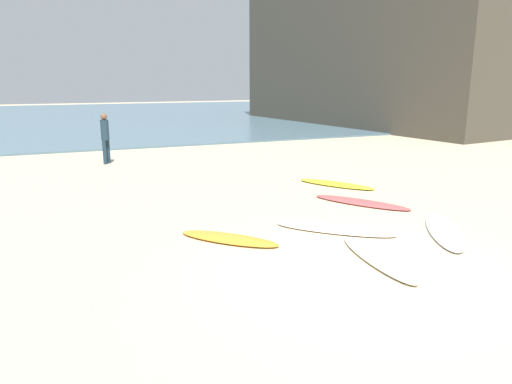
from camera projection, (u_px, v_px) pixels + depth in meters
ground_plane at (367, 271)px, 7.40m from camera, size 120.00×120.00×0.00m
ocean_water at (112, 116)px, 38.80m from camera, size 120.00×40.00×0.08m
coastal_headland at (438, 54)px, 34.09m from camera, size 22.43×22.64×9.57m
surfboard_0 at (377, 258)px, 7.83m from camera, size 0.78×2.28×0.09m
surfboard_1 at (444, 231)px, 9.23m from camera, size 1.87×2.36×0.08m
surfboard_2 at (335, 229)px, 9.36m from camera, size 2.13×2.06×0.07m
surfboard_3 at (229, 238)px, 8.80m from camera, size 1.77×1.85×0.08m
surfboard_4 at (336, 184)px, 13.37m from camera, size 1.69×2.26×0.09m
surfboard_5 at (361, 202)px, 11.41m from camera, size 1.78×2.37×0.07m
beachgoer_far at (105, 136)px, 16.66m from camera, size 0.39×0.39×1.79m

